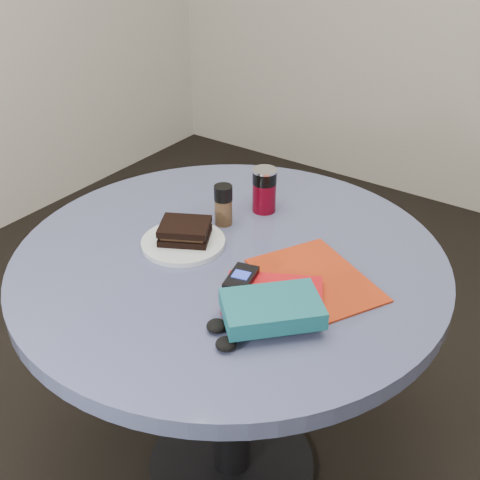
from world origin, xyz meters
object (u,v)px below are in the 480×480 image
Objects in this scene: magazine at (315,280)px; mp3_player at (241,278)px; pepper_grinder at (223,205)px; table at (230,310)px; sandwich at (185,231)px; red_book at (273,295)px; soda_can at (264,190)px; headphones at (221,335)px; novel at (272,309)px; plate at (183,243)px.

mp3_player is at bearing -106.20° from magazine.
pepper_grinder is 0.28m from mp3_player.
sandwich is at bearing -170.91° from table.
soda_can is at bearing 97.73° from red_book.
pepper_grinder is 0.52× the size of red_book.
sandwich is at bearing 140.24° from headphones.
sandwich is 1.40× the size of pepper_grinder.
soda_can is 0.46m from novel.
mp3_player is at bearing -43.58° from table.
magazine is (0.31, -0.09, -0.05)m from pepper_grinder.
magazine is at bearing 42.84° from red_book.
soda_can is (0.06, 0.24, 0.03)m from sandwich.
novel is at bearing -28.53° from mp3_player.
plate is 0.73× the size of magazine.
table is at bearing 13.86° from plate.
plate is 0.03m from sandwich.
novel is at bearing 58.70° from headphones.
novel is (0.33, -0.14, 0.01)m from sandwich.
red_book is at bearing -13.46° from sandwich.
novel is at bearing -55.11° from soda_can.
plate is 0.35m from novel.
plate is (-0.11, -0.03, 0.17)m from table.
table is 0.24m from mp3_player.
red_book is 0.08m from mp3_player.
novel reaches higher than sandwich.
table is at bearing 136.42° from mp3_player.
red_book is (0.27, -0.20, -0.04)m from pepper_grinder.
plate is 0.30m from red_book.
sandwich is 0.36m from headphones.
sandwich is 0.13m from pepper_grinder.
soda_can reaches higher than sandwich.
plate reaches higher than table.
novel is 0.13m from mp3_player.
pepper_grinder is at bearing -111.22° from soda_can.
mp3_player reaches higher than table.
magazine is 0.16m from mp3_player.
magazine is 1.37× the size of red_book.
plate is 2.00× the size of mp3_player.
pepper_grinder is (-0.10, 0.11, 0.22)m from table.
sandwich is 0.33m from magazine.
pepper_grinder is at bearing 115.90° from red_book.
magazine is at bearing 45.51° from mp3_player.
pepper_grinder is 0.41m from novel.
mp3_player is at bearing -64.76° from soda_can.
novel is at bearing -88.45° from red_book.
table is 5.34× the size of novel.
pepper_grinder is 0.44m from headphones.
plate is 0.33m from magazine.
soda_can is 0.39m from red_book.
soda_can is 0.34m from magazine.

